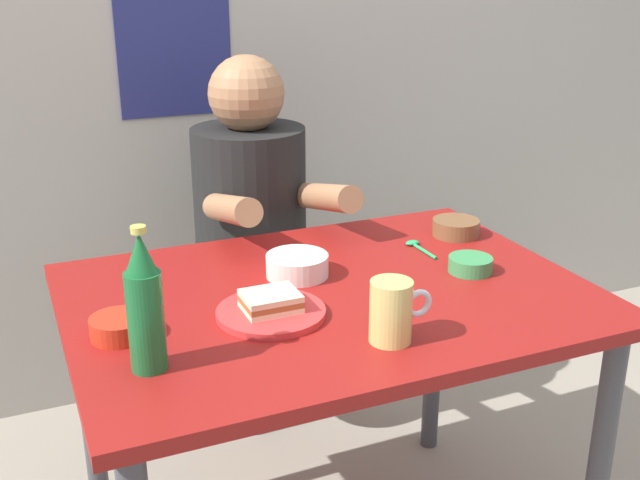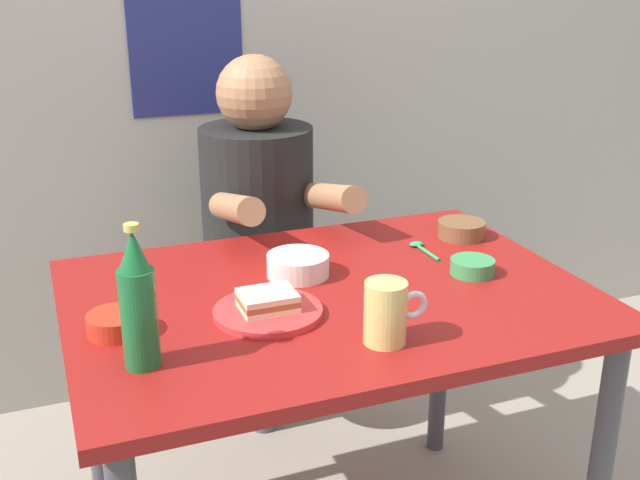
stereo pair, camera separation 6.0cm
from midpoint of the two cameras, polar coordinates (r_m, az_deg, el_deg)
name	(u,v)px [view 1 (the left image)]	position (r m, az deg, el deg)	size (l,w,h in m)	color
dining_table	(329,330)	(1.69, -0.34, -6.70)	(1.10, 0.80, 0.74)	maroon
stool	(254,330)	(2.37, -5.62, -6.64)	(0.34, 0.34, 0.45)	#4C4C51
person_seated	(251,200)	(2.20, -5.89, 2.96)	(0.33, 0.56, 0.72)	black
plate_orange	(271,313)	(1.55, -4.75, -5.38)	(0.22, 0.22, 0.01)	red
sandwich	(271,301)	(1.54, -4.78, -4.54)	(0.11, 0.09, 0.04)	beige
beer_mug	(392,311)	(1.43, 4.16, -5.28)	(0.13, 0.08, 0.12)	#D1BC66
beer_bottle	(145,306)	(1.35, -14.07, -4.78)	(0.06, 0.06, 0.26)	#19602D
dip_bowl_green	(470,264)	(1.78, 10.12, -1.75)	(0.10, 0.10, 0.03)	#388C4C
condiment_bowl_brown	(456,227)	(2.00, 9.18, 0.97)	(0.12, 0.12, 0.04)	brown
rice_bowl_white	(297,264)	(1.72, -2.69, -1.82)	(0.14, 0.14, 0.05)	silver
sauce_bowl_chili	(119,326)	(1.51, -15.74, -6.15)	(0.11, 0.11, 0.04)	red
spoon	(417,246)	(1.91, 6.30, -0.45)	(0.04, 0.12, 0.01)	#26A559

